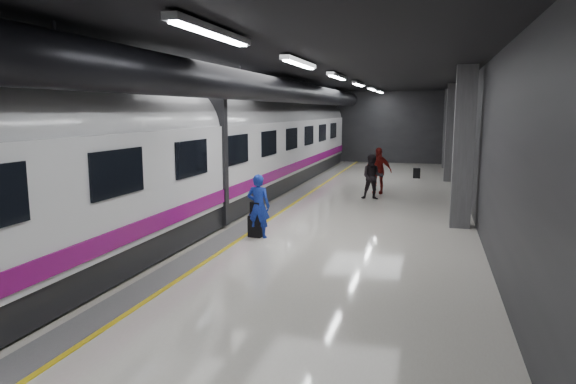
% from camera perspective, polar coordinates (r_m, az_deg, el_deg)
% --- Properties ---
extents(ground, '(40.00, 40.00, 0.00)m').
position_cam_1_polar(ground, '(13.99, -0.12, -4.48)').
color(ground, silver).
rests_on(ground, ground).
extents(platform_hall, '(10.02, 40.02, 4.51)m').
position_cam_1_polar(platform_hall, '(14.61, -0.19, 10.08)').
color(platform_hall, black).
rests_on(platform_hall, ground).
extents(train, '(3.05, 38.00, 4.05)m').
position_cam_1_polar(train, '(14.87, -12.28, 4.19)').
color(train, black).
rests_on(train, ground).
extents(traveler_main, '(0.61, 0.40, 1.66)m').
position_cam_1_polar(traveler_main, '(13.28, -3.30, -1.57)').
color(traveler_main, blue).
rests_on(traveler_main, ground).
extents(suitcase_main, '(0.36, 0.25, 0.57)m').
position_cam_1_polar(suitcase_main, '(13.44, -3.66, -3.83)').
color(suitcase_main, black).
rests_on(suitcase_main, ground).
extents(shoulder_bag, '(0.30, 0.21, 0.37)m').
position_cam_1_polar(shoulder_bag, '(13.32, -3.61, -1.90)').
color(shoulder_bag, black).
rests_on(shoulder_bag, suitcase_main).
extents(traveler_far_a, '(0.88, 0.71, 1.68)m').
position_cam_1_polar(traveler_far_a, '(19.27, 9.37, 1.66)').
color(traveler_far_a, black).
rests_on(traveler_far_a, ground).
extents(traveler_far_b, '(1.11, 0.53, 1.83)m').
position_cam_1_polar(traveler_far_b, '(20.71, 9.96, 2.37)').
color(traveler_far_b, maroon).
rests_on(traveler_far_b, ground).
extents(suitcase_far, '(0.35, 0.24, 0.50)m').
position_cam_1_polar(suitcase_far, '(25.89, 14.10, 2.05)').
color(suitcase_far, black).
rests_on(suitcase_far, ground).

